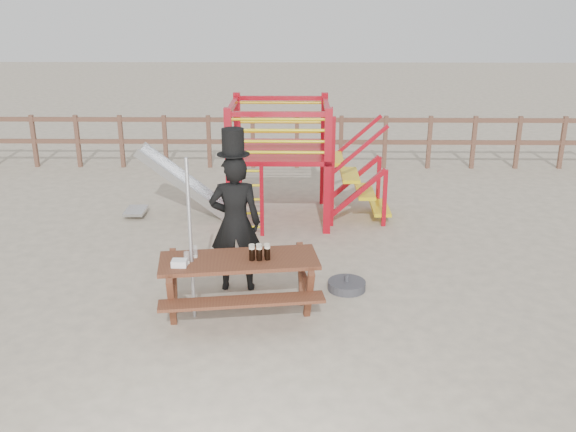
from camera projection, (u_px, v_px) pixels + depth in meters
name	position (u px, v px, depth m)	size (l,w,h in m)	color
ground	(257.00, 311.00, 8.14)	(60.00, 60.00, 0.00)	#BCAC92
back_fence	(275.00, 136.00, 14.50)	(15.09, 0.09, 1.20)	brown
playground_fort	(275.00, 159.00, 11.17)	(4.71, 1.84, 2.10)	#A90B18
picnic_table	(239.00, 279.00, 7.92)	(2.10, 1.59, 0.75)	brown
man_with_hat	(235.00, 220.00, 8.45)	(0.70, 0.47, 2.21)	black
metal_pole	(191.00, 240.00, 7.66)	(0.04, 0.04, 2.04)	#B2B2B7
parasol_base	(347.00, 285.00, 8.70)	(0.52, 0.52, 0.22)	#3A393F
paper_bag	(179.00, 263.00, 7.60)	(0.18, 0.14, 0.08)	white
stout_pints	(259.00, 252.00, 7.80)	(0.26, 0.18, 0.17)	black
empty_glasses	(191.00, 255.00, 7.76)	(0.14, 0.26, 0.15)	silver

